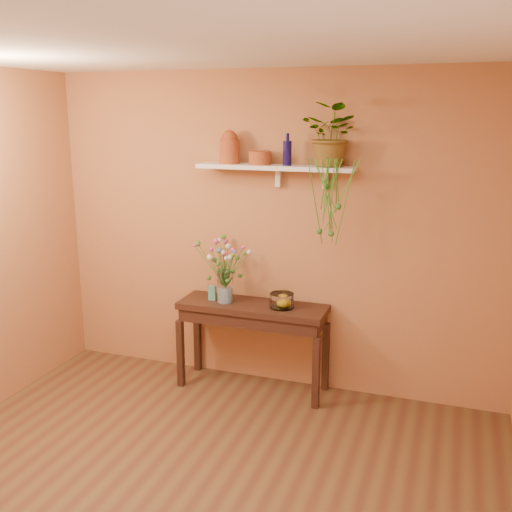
% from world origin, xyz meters
% --- Properties ---
extents(room, '(4.04, 4.04, 2.70)m').
position_xyz_m(room, '(0.00, 0.00, 1.35)').
color(room, brown).
rests_on(room, ground).
extents(sideboard, '(1.27, 0.41, 0.77)m').
position_xyz_m(sideboard, '(-0.11, 1.78, 0.66)').
color(sideboard, '#341B13').
rests_on(sideboard, ground).
extents(wall_shelf, '(1.30, 0.24, 0.19)m').
position_xyz_m(wall_shelf, '(0.06, 1.87, 1.92)').
color(wall_shelf, white).
rests_on(wall_shelf, room).
extents(terracotta_jug, '(0.19, 0.19, 0.27)m').
position_xyz_m(terracotta_jug, '(-0.34, 1.87, 2.07)').
color(terracotta_jug, '#A34E25').
rests_on(terracotta_jug, wall_shelf).
extents(terracotta_pot, '(0.22, 0.22, 0.11)m').
position_xyz_m(terracotta_pot, '(-0.07, 1.85, 1.99)').
color(terracotta_pot, '#A34E25').
rests_on(terracotta_pot, wall_shelf).
extents(blue_bottle, '(0.09, 0.09, 0.25)m').
position_xyz_m(blue_bottle, '(0.16, 1.85, 2.04)').
color(blue_bottle, '#0F093B').
rests_on(blue_bottle, wall_shelf).
extents(spider_plant, '(0.55, 0.51, 0.49)m').
position_xyz_m(spider_plant, '(0.52, 1.87, 2.18)').
color(spider_plant, '#2C6221').
rests_on(spider_plant, wall_shelf).
extents(plant_fronds, '(0.41, 0.38, 0.69)m').
position_xyz_m(plant_fronds, '(0.54, 1.70, 1.67)').
color(plant_fronds, '#2C6221').
rests_on(plant_fronds, wall_shelf).
extents(glass_vase, '(0.13, 0.13, 0.28)m').
position_xyz_m(glass_vase, '(-0.35, 1.75, 0.89)').
color(glass_vase, white).
rests_on(glass_vase, sideboard).
extents(bouquet, '(0.54, 0.44, 0.44)m').
position_xyz_m(bouquet, '(-0.36, 1.76, 1.17)').
color(bouquet, '#386B28').
rests_on(bouquet, glass_vase).
extents(glass_bowl, '(0.20, 0.20, 0.12)m').
position_xyz_m(glass_bowl, '(0.15, 1.77, 0.82)').
color(glass_bowl, white).
rests_on(glass_bowl, sideboard).
extents(lemon, '(0.08, 0.08, 0.08)m').
position_xyz_m(lemon, '(0.16, 1.79, 0.81)').
color(lemon, yellow).
rests_on(lemon, glass_bowl).
extents(carton, '(0.07, 0.06, 0.12)m').
position_xyz_m(carton, '(-0.48, 1.77, 0.83)').
color(carton, '#2E5C7B').
rests_on(carton, sideboard).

